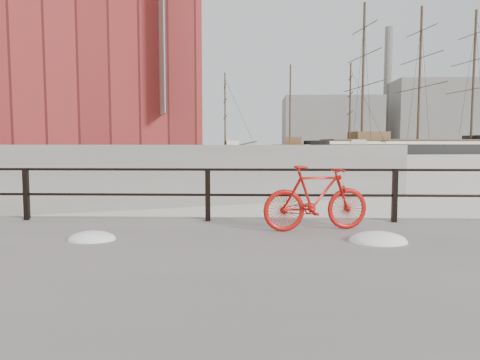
% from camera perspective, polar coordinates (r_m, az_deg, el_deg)
% --- Properties ---
extents(far_quay, '(78.44, 148.07, 1.80)m').
position_cam_1_polar(far_quay, '(87.03, -21.06, 3.74)').
color(far_quay, gray).
rests_on(far_quay, ground).
extents(bicycle, '(1.84, 0.68, 1.10)m').
position_cam_1_polar(bicycle, '(7.29, 10.13, -2.39)').
color(bicycle, '#AF110B').
rests_on(bicycle, promenade).
extents(barque_black, '(57.13, 29.09, 31.26)m').
position_cam_1_polar(barque_black, '(95.78, 22.55, 3.21)').
color(barque_black, black).
rests_on(barque_black, ground).
extents(schooner_mid, '(26.32, 13.45, 18.52)m').
position_cam_1_polar(schooner_mid, '(85.68, 10.49, 3.36)').
color(schooner_mid, beige).
rests_on(schooner_mid, ground).
extents(schooner_left, '(23.66, 13.15, 17.27)m').
position_cam_1_polar(schooner_left, '(87.62, -5.34, 3.44)').
color(schooner_left, silver).
rests_on(schooner_left, ground).
extents(workboat_near, '(11.36, 4.97, 7.00)m').
position_cam_1_polar(workboat_near, '(42.64, -19.92, 1.96)').
color(workboat_near, black).
rests_on(workboat_near, ground).
extents(workboat_far, '(12.27, 4.73, 7.00)m').
position_cam_1_polar(workboat_far, '(54.55, -26.30, 2.28)').
color(workboat_far, black).
rests_on(workboat_far, ground).
extents(apartment_mustard, '(26.02, 22.15, 22.20)m').
position_cam_1_polar(apartment_mustard, '(55.25, -24.14, 15.84)').
color(apartment_mustard, gold).
rests_on(apartment_mustard, far_quay).
extents(apartment_cream, '(24.16, 21.40, 21.20)m').
position_cam_1_polar(apartment_cream, '(77.81, -22.93, 12.11)').
color(apartment_cream, beige).
rests_on(apartment_cream, far_quay).
extents(apartment_grey, '(26.02, 22.15, 23.20)m').
position_cam_1_polar(apartment_grey, '(99.75, -22.33, 10.97)').
color(apartment_grey, '#9C9C97').
rests_on(apartment_grey, far_quay).
extents(apartment_brick, '(27.87, 22.90, 21.20)m').
position_cam_1_polar(apartment_brick, '(122.52, -21.90, 9.27)').
color(apartment_brick, brown).
rests_on(apartment_brick, far_quay).
extents(industrial_west, '(32.00, 18.00, 18.00)m').
position_cam_1_polar(industrial_west, '(150.62, 11.98, 7.28)').
color(industrial_west, gray).
rests_on(industrial_west, ground).
extents(industrial_mid, '(26.00, 20.00, 24.00)m').
position_cam_1_polar(industrial_mid, '(165.22, 23.84, 7.78)').
color(industrial_mid, gray).
rests_on(industrial_mid, ground).
extents(smokestack, '(2.80, 2.80, 44.00)m').
position_cam_1_polar(smokestack, '(166.55, 19.06, 11.35)').
color(smokestack, gray).
rests_on(smokestack, ground).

